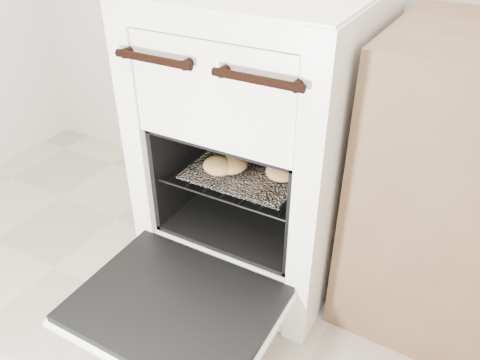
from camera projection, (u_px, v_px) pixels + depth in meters
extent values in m
cube|color=white|center=(264.00, 141.00, 1.59)|extent=(0.64, 0.68, 0.98)
cylinder|color=black|center=(153.00, 59.00, 1.19)|extent=(0.23, 0.02, 0.02)
cylinder|color=black|center=(257.00, 80.00, 1.07)|extent=(0.23, 0.02, 0.02)
cube|color=black|center=(175.00, 304.00, 1.32)|extent=(0.55, 0.42, 0.03)
cube|color=white|center=(175.00, 309.00, 1.33)|extent=(0.57, 0.45, 0.02)
cylinder|color=black|center=(195.00, 151.00, 1.65)|extent=(0.01, 0.45, 0.01)
cylinder|color=black|center=(317.00, 186.00, 1.46)|extent=(0.01, 0.45, 0.01)
cylinder|color=black|center=(219.00, 200.00, 1.40)|extent=(0.46, 0.01, 0.01)
cylinder|color=black|center=(279.00, 141.00, 1.71)|extent=(0.46, 0.01, 0.01)
cylinder|color=black|center=(204.00, 154.00, 1.63)|extent=(0.01, 0.42, 0.01)
cylinder|color=black|center=(220.00, 158.00, 1.61)|extent=(0.01, 0.42, 0.01)
cylinder|color=black|center=(236.00, 163.00, 1.58)|extent=(0.01, 0.42, 0.01)
cylinder|color=black|center=(252.00, 168.00, 1.56)|extent=(0.01, 0.42, 0.01)
cylinder|color=black|center=(270.00, 172.00, 1.53)|extent=(0.01, 0.42, 0.01)
cylinder|color=black|center=(287.00, 177.00, 1.50)|extent=(0.01, 0.42, 0.01)
cylinder|color=black|center=(306.00, 183.00, 1.48)|extent=(0.01, 0.42, 0.01)
cube|color=white|center=(249.00, 169.00, 1.54)|extent=(0.36, 0.32, 0.01)
ellipsoid|color=tan|center=(230.00, 164.00, 1.51)|extent=(0.16, 0.16, 0.05)
ellipsoid|color=tan|center=(283.00, 170.00, 1.48)|extent=(0.13, 0.13, 0.04)
ellipsoid|color=tan|center=(235.00, 141.00, 1.64)|extent=(0.13, 0.13, 0.05)
ellipsoid|color=tan|center=(282.00, 171.00, 1.47)|extent=(0.14, 0.14, 0.05)
ellipsoid|color=tan|center=(255.00, 149.00, 1.58)|extent=(0.16, 0.16, 0.05)
ellipsoid|color=tan|center=(219.00, 165.00, 1.50)|extent=(0.14, 0.14, 0.05)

